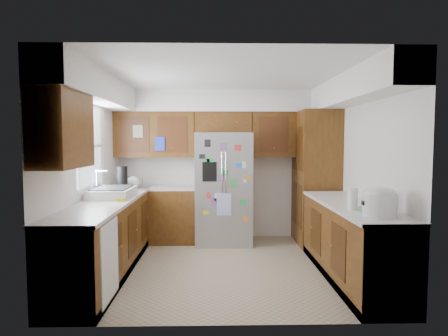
{
  "coord_description": "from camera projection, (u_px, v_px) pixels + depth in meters",
  "views": [
    {
      "loc": [
        -0.13,
        -4.87,
        1.66
      ],
      "look_at": [
        -0.01,
        0.35,
        1.29
      ],
      "focal_mm": 30.0,
      "sensor_mm": 36.0,
      "label": 1
    }
  ],
  "objects": [
    {
      "name": "sink_assembly",
      "position": [
        113.0,
        192.0,
        4.97
      ],
      "size": [
        0.52,
        0.73,
        0.37
      ],
      "color": "white",
      "rests_on": "left_counter_run"
    },
    {
      "name": "fridge_top_items",
      "position": [
        217.0,
        104.0,
        6.21
      ],
      "size": [
        0.78,
        0.32,
        0.31
      ],
      "color": "#2231A8",
      "rests_on": "bridge_cabinet"
    },
    {
      "name": "pantry",
      "position": [
        316.0,
        178.0,
        6.08
      ],
      "size": [
        0.6,
        0.9,
        2.15
      ],
      "primitive_type": "cube",
      "color": "#482A0D",
      "rests_on": "ground"
    },
    {
      "name": "bridge_cabinet",
      "position": [
        223.0,
        123.0,
        6.26
      ],
      "size": [
        0.96,
        0.34,
        0.35
      ],
      "primitive_type": "cube",
      "color": "#482A0D",
      "rests_on": "fridge"
    },
    {
      "name": "right_counter_run",
      "position": [
        351.0,
        245.0,
        4.5
      ],
      "size": [
        0.63,
        2.25,
        0.92
      ],
      "color": "#482A0D",
      "rests_on": "ground"
    },
    {
      "name": "paper_towel",
      "position": [
        353.0,
        199.0,
        4.06
      ],
      "size": [
        0.11,
        0.11,
        0.24
      ],
      "primitive_type": "cylinder",
      "color": "white",
      "rests_on": "right_counter_run"
    },
    {
      "name": "rice_cooker",
      "position": [
        380.0,
        201.0,
        3.7
      ],
      "size": [
        0.34,
        0.33,
        0.29
      ],
      "color": "white",
      "rests_on": "right_counter_run"
    },
    {
      "name": "room_shell",
      "position": [
        217.0,
        130.0,
        5.21
      ],
      "size": [
        3.64,
        3.24,
        2.52
      ],
      "color": "silver",
      "rests_on": "ground"
    },
    {
      "name": "left_counter_clutter",
      "position": [
        127.0,
        182.0,
        5.7
      ],
      "size": [
        0.34,
        0.84,
        0.38
      ],
      "color": "black",
      "rests_on": "left_counter_run"
    },
    {
      "name": "fridge",
      "position": [
        223.0,
        188.0,
        6.11
      ],
      "size": [
        0.9,
        0.79,
        1.8
      ],
      "color": "gray",
      "rests_on": "ground"
    },
    {
      "name": "left_counter_run",
      "position": [
        122.0,
        235.0,
        4.94
      ],
      "size": [
        1.36,
        3.2,
        0.92
      ],
      "color": "#482A0D",
      "rests_on": "ground"
    },
    {
      "name": "floor",
      "position": [
        225.0,
        267.0,
        4.97
      ],
      "size": [
        3.6,
        3.6,
        0.0
      ],
      "primitive_type": "plane",
      "color": "tan",
      "rests_on": "ground"
    }
  ]
}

